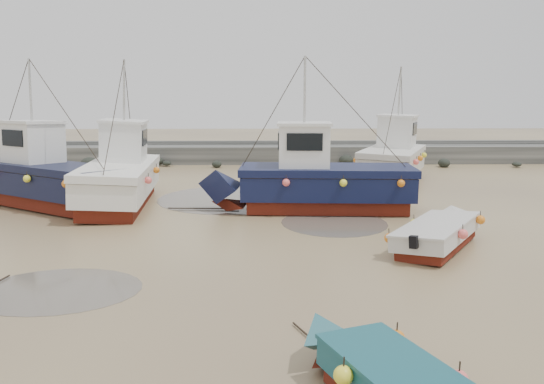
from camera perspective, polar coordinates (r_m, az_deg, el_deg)
The scene contains 12 objects.
ground at distance 15.96m, azimuth -8.24°, elevation -6.99°, with size 120.00×120.00×0.00m, color tan.
seawall at distance 37.38m, azimuth -4.19°, elevation 4.09°, with size 60.00×4.92×1.50m.
puddle_a at distance 14.31m, azimuth -22.15°, elevation -9.73°, with size 4.17×4.17×0.01m, color #60594E.
puddle_b at distance 20.10m, azimuth 6.69°, elevation -3.29°, with size 3.98×3.98×0.01m, color #60594E.
puddle_d at distance 24.60m, azimuth -4.37°, elevation -0.71°, with size 6.82×6.82×0.01m, color #60594E.
dinghy_2 at distance 8.75m, azimuth 12.04°, elevation -18.36°, with size 2.55×4.85×1.43m.
dinghy_3 at distance 17.64m, azimuth 17.83°, elevation -3.88°, with size 4.43×5.78×1.43m.
cabin_boat_0 at distance 24.95m, azimuth -23.76°, elevation 1.65°, with size 9.74×7.00×6.22m.
cabin_boat_1 at distance 24.24m, azimuth -15.94°, elevation 1.91°, with size 3.38×10.69×6.22m.
cabin_boat_2 at distance 21.80m, azimuth 4.28°, elevation 1.41°, with size 10.22×3.38×6.22m.
cabin_boat_3 at distance 30.33m, azimuth 13.02°, elevation 3.76°, with size 5.54×9.27×6.22m.
person at distance 21.71m, azimuth -18.47°, elevation -2.74°, with size 0.61×0.40×1.66m, color #191937.
Camera 1 is at (1.92, -15.11, 4.75)m, focal length 35.00 mm.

